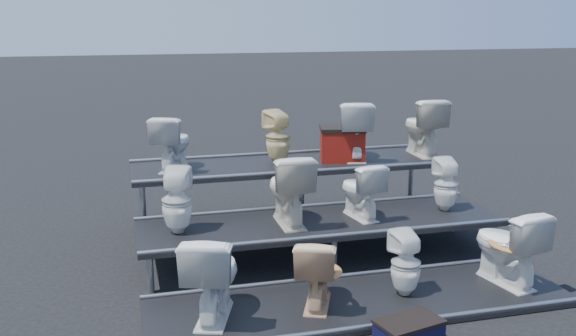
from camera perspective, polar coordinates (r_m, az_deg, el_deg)
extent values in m
plane|color=black|center=(7.62, 2.91, -7.97)|extent=(80.00, 80.00, 0.00)
cube|color=black|center=(6.48, 6.48, -11.76)|extent=(4.20, 1.20, 0.06)
cube|color=black|center=(7.54, 2.93, -6.34)|extent=(4.20, 1.20, 0.46)
cube|color=black|center=(8.66, 0.33, -2.27)|extent=(4.20, 1.20, 0.86)
imported|color=white|center=(5.96, -6.75, -9.41)|extent=(0.70, 0.92, 0.83)
imported|color=#E0B486|center=(6.19, 2.60, -9.12)|extent=(0.62, 0.78, 0.70)
imported|color=white|center=(6.51, 10.42, -8.33)|extent=(0.32, 0.33, 0.66)
imported|color=white|center=(7.03, 18.91, -6.54)|extent=(0.59, 0.86, 0.81)
imported|color=white|center=(7.05, -9.85, -2.88)|extent=(0.41, 0.41, 0.73)
imported|color=beige|center=(7.24, 0.06, -1.84)|extent=(0.47, 0.81, 0.82)
imported|color=white|center=(7.52, 6.47, -1.96)|extent=(0.46, 0.70, 0.67)
imported|color=white|center=(7.98, 13.88, -1.43)|extent=(0.31, 0.32, 0.65)
imported|color=white|center=(8.22, -10.25, 2.24)|extent=(0.64, 0.79, 0.70)
imported|color=beige|center=(8.44, -0.91, 2.77)|extent=(0.41, 0.41, 0.71)
imported|color=white|center=(8.74, 5.87, 3.39)|extent=(0.61, 0.87, 0.80)
imported|color=beige|center=(9.15, 11.89, 3.63)|extent=(0.48, 0.81, 0.81)
cube|color=maroon|center=(8.68, 4.82, 2.02)|extent=(0.67, 0.58, 0.41)
cube|color=black|center=(5.82, 10.68, -14.27)|extent=(0.61, 0.45, 0.20)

